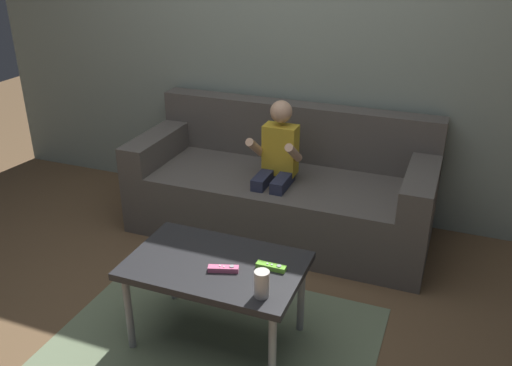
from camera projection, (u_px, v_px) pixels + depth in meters
ground_plane at (181, 335)px, 2.76m from camera, size 9.42×9.42×0.00m
wall_back at (289, 32)px, 3.61m from camera, size 4.71×0.05×2.50m
couch at (282, 190)px, 3.65m from camera, size 1.95×0.80×0.80m
person_seated_on_couch at (276, 165)px, 3.40m from camera, size 0.30×0.36×0.92m
coffee_table at (216, 271)px, 2.58m from camera, size 0.83×0.52×0.45m
area_rug at (218, 337)px, 2.74m from camera, size 1.55×1.08×0.01m
game_remote_lime_near_edge at (271, 267)px, 2.50m from camera, size 0.14×0.04×0.03m
game_remote_pink_center at (224, 269)px, 2.49m from camera, size 0.14×0.08×0.03m
soda_can at (262, 284)px, 2.30m from camera, size 0.07×0.07×0.12m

